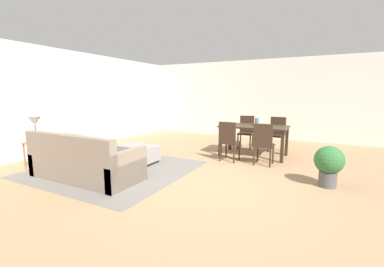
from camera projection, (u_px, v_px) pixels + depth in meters
The scene contains 15 objects.
ground_plane at pixel (208, 181), 4.53m from camera, with size 10.80×10.80×0.00m, color #9E7A56.
wall_back at pixel (267, 99), 8.70m from camera, with size 9.00×0.12×2.70m, color silver.
wall_left at pixel (63, 101), 6.80m from camera, with size 0.12×11.00×2.70m, color silver.
area_rug at pixel (115, 169), 5.22m from camera, with size 3.00×2.80×0.01m, color slate.
couch at pixel (84, 163), 4.61m from camera, with size 2.10×0.88×0.86m.
ottoman_table at pixel (136, 152), 5.71m from camera, with size 0.96×0.53×0.40m.
side_table at pixel (37, 148), 5.18m from camera, with size 0.40×0.40×0.57m.
table_lamp at pixel (35, 122), 5.10m from camera, with size 0.26×0.26×0.53m.
dining_table at pixel (254, 129), 6.27m from camera, with size 1.60×0.88×0.76m.
dining_chair_near_left at pixel (229, 139), 5.76m from camera, with size 0.43×0.43×0.92m.
dining_chair_near_right at pixel (263, 142), 5.42m from camera, with size 0.40×0.40×0.92m.
dining_chair_far_left at pixel (246, 130), 7.19m from camera, with size 0.43×0.43×0.92m.
dining_chair_far_right at pixel (277, 132), 6.82m from camera, with size 0.41×0.41×0.92m.
vase_centerpiece at pixel (257, 122), 6.17m from camera, with size 0.10×0.10×0.20m, color slate.
potted_plant at pixel (329, 163), 4.19m from camera, with size 0.47×0.47×0.69m.
Camera 1 is at (1.75, -3.98, 1.54)m, focal length 23.64 mm.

